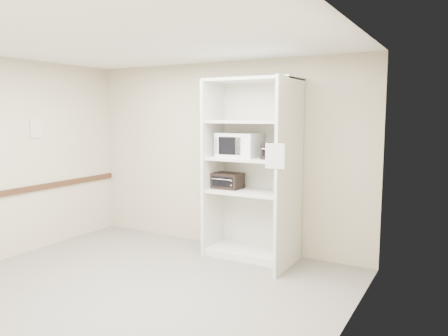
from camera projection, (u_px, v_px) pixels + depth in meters
The scene contains 12 objects.
floor at pixel (135, 290), 4.85m from camera, with size 4.50×4.00×0.01m, color #625F56.
ceiling at pixel (128, 41), 4.52m from camera, with size 4.50×4.00×0.01m, color white.
wall_back at pixel (223, 155), 6.42m from camera, with size 4.50×0.02×2.70m, color #B7AB91.
wall_left at pixel (1, 160), 5.78m from camera, with size 0.02×4.00×2.70m, color #B7AB91.
wall_right at pixel (341, 187), 3.59m from camera, with size 0.02×4.00×2.70m, color #B7AB91.
shelving_unit at pixel (255, 175), 5.86m from camera, with size 1.24×0.92×2.42m.
microwave at pixel (239, 145), 5.94m from camera, with size 0.54×0.41×0.32m, color white.
toaster_oven_upper at pixel (277, 151), 5.62m from camera, with size 0.35×0.27×0.20m, color black.
toaster_oven_lower at pixel (228, 181), 6.08m from camera, with size 0.39×0.29×0.22m, color black.
paper_sign at pixel (275, 156), 5.01m from camera, with size 0.23×0.01×0.29m, color white.
chair_rail at pixel (4, 193), 5.83m from camera, with size 0.04×3.98×0.08m, color #3B2314.
wall_poster at pixel (36, 129), 6.20m from camera, with size 0.01×0.19×0.26m, color white.
Camera 1 is at (3.15, -3.57, 1.94)m, focal length 35.00 mm.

